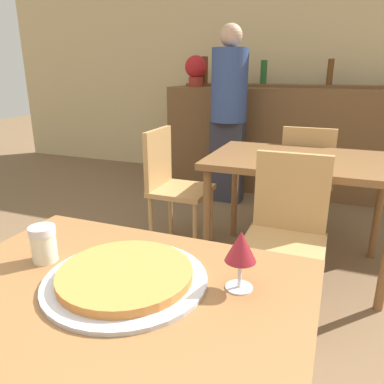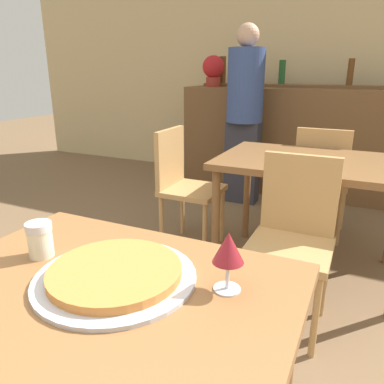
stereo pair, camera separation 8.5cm
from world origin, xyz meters
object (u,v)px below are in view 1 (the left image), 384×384
(wine_glass, at_px, (241,248))
(chair_far_side_front, at_px, (286,228))
(potted_plant, at_px, (196,69))
(chair_far_side_left, at_px, (172,180))
(cheese_shaker, at_px, (44,244))
(chair_far_side_back, at_px, (307,173))
(pizza_tray, at_px, (126,276))
(person_standing, at_px, (229,110))

(wine_glass, bearing_deg, chair_far_side_front, 89.93)
(chair_far_side_front, height_order, potted_plant, potted_plant)
(chair_far_side_left, bearing_deg, wine_glass, -149.91)
(cheese_shaker, bearing_deg, chair_far_side_back, 75.34)
(chair_far_side_front, height_order, pizza_tray, chair_far_side_front)
(chair_far_side_front, relative_size, chair_far_side_back, 1.00)
(cheese_shaker, xyz_separation_m, potted_plant, (-0.78, 3.28, 0.48))
(wine_glass, bearing_deg, potted_plant, 112.71)
(pizza_tray, relative_size, potted_plant, 1.32)
(chair_far_side_front, relative_size, wine_glass, 5.51)
(potted_plant, bearing_deg, chair_far_side_back, -39.42)
(potted_plant, bearing_deg, chair_far_side_left, -74.94)
(chair_far_side_back, xyz_separation_m, pizza_tray, (-0.29, -2.19, 0.25))
(wine_glass, bearing_deg, cheese_shaker, -173.34)
(potted_plant, bearing_deg, cheese_shaker, -76.66)
(potted_plant, bearing_deg, pizza_tray, -72.19)
(chair_far_side_back, bearing_deg, chair_far_side_left, 32.00)
(pizza_tray, distance_m, potted_plant, 3.50)
(pizza_tray, xyz_separation_m, potted_plant, (-1.06, 3.29, 0.52))
(wine_glass, distance_m, potted_plant, 3.51)
(chair_far_side_left, relative_size, person_standing, 0.52)
(pizza_tray, bearing_deg, person_standing, 100.63)
(chair_far_side_back, bearing_deg, cheese_shaker, 75.34)
(chair_far_side_left, height_order, potted_plant, potted_plant)
(chair_far_side_back, relative_size, chair_far_side_left, 1.00)
(chair_far_side_left, distance_m, potted_plant, 1.89)
(chair_far_side_back, height_order, chair_far_side_left, same)
(chair_far_side_front, xyz_separation_m, pizza_tray, (-0.29, -1.07, 0.25))
(chair_far_side_back, distance_m, chair_far_side_left, 1.06)
(chair_far_side_back, height_order, person_standing, person_standing)
(chair_far_side_left, xyz_separation_m, person_standing, (0.09, 1.14, 0.39))
(chair_far_side_front, bearing_deg, person_standing, 115.42)
(cheese_shaker, bearing_deg, chair_far_side_front, 61.61)
(chair_far_side_front, distance_m, chair_far_side_back, 1.12)
(pizza_tray, height_order, wine_glass, wine_glass)
(chair_far_side_left, xyz_separation_m, cheese_shaker, (0.33, -1.61, 0.29))
(cheese_shaker, height_order, person_standing, person_standing)
(chair_far_side_back, height_order, pizza_tray, chair_far_side_back)
(chair_far_side_front, bearing_deg, pizza_tray, -105.10)
(chair_far_side_front, height_order, wine_glass, wine_glass)
(cheese_shaker, height_order, potted_plant, potted_plant)
(person_standing, bearing_deg, wine_glass, -73.29)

